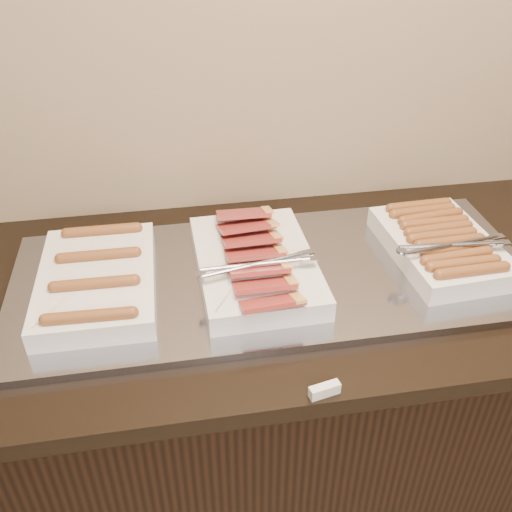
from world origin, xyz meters
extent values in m
cube|color=#9E896B|center=(0.00, 2.50, 1.40)|extent=(6.00, 0.05, 2.80)
cube|color=black|center=(0.00, 2.13, 0.43)|extent=(2.00, 0.70, 0.86)
cube|color=black|center=(0.00, 2.13, 0.88)|extent=(2.06, 0.76, 0.04)
cube|color=#92949F|center=(0.02, 2.13, 0.91)|extent=(1.20, 0.50, 0.02)
cube|color=silver|center=(-0.38, 2.13, 0.95)|extent=(0.25, 0.38, 0.05)
cylinder|color=brown|center=(-0.38, 1.97, 0.98)|extent=(0.17, 0.03, 0.03)
cylinder|color=brown|center=(-0.38, 2.08, 0.98)|extent=(0.17, 0.03, 0.03)
cylinder|color=brown|center=(-0.37, 2.18, 0.98)|extent=(0.17, 0.03, 0.03)
cylinder|color=brown|center=(-0.37, 2.29, 0.98)|extent=(0.17, 0.03, 0.03)
cube|color=silver|center=(-0.02, 2.13, 0.95)|extent=(0.27, 0.40, 0.05)
cube|color=#B04038|center=(-0.02, 1.97, 0.97)|extent=(0.14, 0.10, 0.04)
cube|color=#B04038|center=(-0.03, 2.02, 0.97)|extent=(0.13, 0.09, 0.04)
cube|color=#B04038|center=(-0.03, 2.08, 0.98)|extent=(0.13, 0.09, 0.04)
cube|color=#B04038|center=(-0.03, 2.13, 0.98)|extent=(0.13, 0.09, 0.04)
cube|color=#B04038|center=(-0.03, 2.18, 0.98)|extent=(0.13, 0.09, 0.04)
cube|color=#B04038|center=(-0.03, 2.24, 0.99)|extent=(0.14, 0.10, 0.04)
cube|color=#B04038|center=(-0.03, 2.29, 0.99)|extent=(0.13, 0.09, 0.04)
cube|color=silver|center=(0.43, 2.13, 0.95)|extent=(0.25, 0.36, 0.05)
cylinder|color=brown|center=(0.43, 1.99, 0.98)|extent=(0.15, 0.03, 0.03)
cylinder|color=brown|center=(0.42, 2.02, 0.98)|extent=(0.15, 0.03, 0.03)
cylinder|color=brown|center=(0.42, 2.04, 0.98)|extent=(0.16, 0.04, 0.03)
cylinder|color=brown|center=(0.43, 2.07, 0.98)|extent=(0.15, 0.03, 0.03)
cylinder|color=brown|center=(0.43, 2.10, 0.98)|extent=(0.15, 0.03, 0.03)
cylinder|color=brown|center=(0.42, 2.13, 0.98)|extent=(0.15, 0.03, 0.03)
cylinder|color=brown|center=(0.43, 2.16, 0.98)|extent=(0.15, 0.03, 0.03)
cylinder|color=brown|center=(0.43, 2.19, 0.98)|extent=(0.15, 0.03, 0.03)
cylinder|color=brown|center=(0.43, 2.22, 0.98)|extent=(0.16, 0.04, 0.03)
cylinder|color=brown|center=(0.42, 2.24, 0.98)|extent=(0.15, 0.03, 0.03)
cylinder|color=brown|center=(0.42, 2.27, 0.98)|extent=(0.15, 0.03, 0.03)
cube|color=silver|center=(0.04, 1.77, 0.91)|extent=(0.06, 0.03, 0.02)
camera|label=1|loc=(-0.20, 1.09, 1.71)|focal=40.00mm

